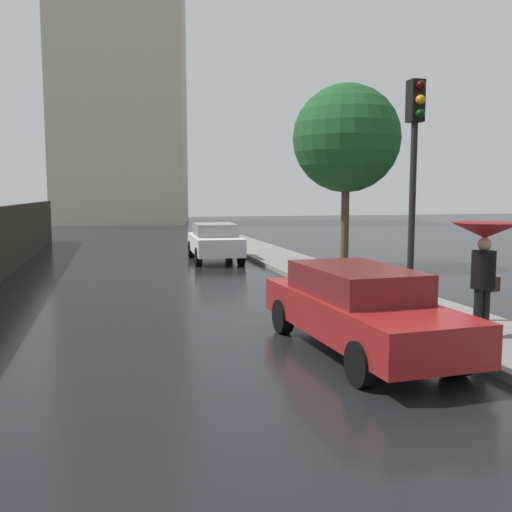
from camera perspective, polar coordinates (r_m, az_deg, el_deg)
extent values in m
cube|color=maroon|center=(9.16, 10.39, -5.87)|extent=(1.84, 4.63, 0.59)
cube|color=maroon|center=(9.20, 10.03, -2.51)|extent=(1.54, 2.48, 0.46)
cylinder|color=black|center=(10.27, 2.75, -6.12)|extent=(0.25, 0.62, 0.61)
cylinder|color=black|center=(10.86, 10.14, -5.53)|extent=(0.25, 0.62, 0.61)
cylinder|color=black|center=(7.61, 10.66, -10.68)|extent=(0.25, 0.62, 0.61)
cylinder|color=black|center=(8.39, 19.75, -9.35)|extent=(0.25, 0.62, 0.61)
cube|color=silver|center=(21.16, -4.21, 1.22)|extent=(1.83, 4.20, 0.63)
cube|color=gray|center=(21.05, -4.20, 2.68)|extent=(1.54, 2.12, 0.46)
cylinder|color=black|center=(22.45, -6.58, 0.68)|extent=(0.25, 0.66, 0.65)
cylinder|color=black|center=(22.64, -2.76, 0.76)|extent=(0.25, 0.66, 0.65)
cylinder|color=black|center=(19.75, -5.85, -0.08)|extent=(0.25, 0.66, 0.65)
cylinder|color=black|center=(19.97, -1.52, 0.02)|extent=(0.25, 0.66, 0.65)
cylinder|color=black|center=(10.05, 21.54, -5.43)|extent=(0.14, 0.14, 0.82)
cylinder|color=black|center=(10.19, 22.20, -5.30)|extent=(0.14, 0.14, 0.82)
cylinder|color=black|center=(10.00, 22.04, -1.30)|extent=(0.39, 0.39, 0.63)
sphere|color=tan|center=(9.96, 22.15, 1.13)|extent=(0.22, 0.22, 0.22)
cube|color=#3F2314|center=(10.25, 22.96, -2.66)|extent=(0.22, 0.15, 0.24)
cylinder|color=#4C4C51|center=(9.96, 22.13, 0.74)|extent=(0.02, 0.02, 0.84)
cone|color=maroon|center=(9.94, 22.20, 2.42)|extent=(1.09, 1.09, 0.25)
cylinder|color=black|center=(10.83, 15.50, 3.23)|extent=(0.12, 0.12, 3.67)
cube|color=black|center=(10.95, 15.85, 14.87)|extent=(0.26, 0.26, 0.75)
sphere|color=#360503|center=(10.84, 16.37, 16.28)|extent=(0.17, 0.17, 0.17)
sphere|color=orange|center=(10.80, 16.33, 14.98)|extent=(0.17, 0.17, 0.17)
sphere|color=black|center=(10.76, 16.28, 13.66)|extent=(0.17, 0.17, 0.17)
cylinder|color=#4C3823|center=(19.37, 9.00, 3.38)|extent=(0.27, 0.27, 3.10)
sphere|color=#1E5123|center=(19.43, 9.15, 11.68)|extent=(3.60, 3.60, 3.60)
cube|color=beige|center=(51.92, -13.38, 19.34)|extent=(12.00, 12.40, 28.70)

